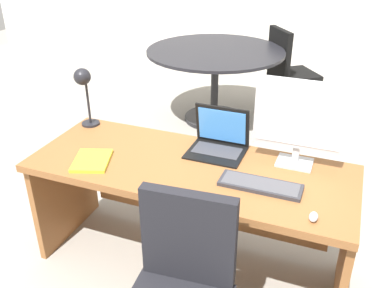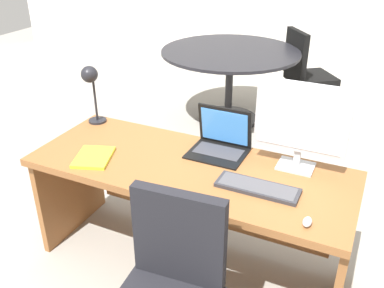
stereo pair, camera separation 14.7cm
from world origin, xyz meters
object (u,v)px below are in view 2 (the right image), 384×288
(desk_lamp, at_px, (91,82))
(meeting_chair_near, at_px, (305,81))
(monitor, at_px, (301,121))
(book, at_px, (94,157))
(laptop, at_px, (222,138))
(meeting_table, at_px, (230,68))
(desk, at_px, (193,189))
(keyboard, at_px, (258,188))
(mouse, at_px, (307,222))

(desk_lamp, height_order, meeting_chair_near, desk_lamp)
(monitor, height_order, book, monitor)
(laptop, bearing_deg, meeting_chair_near, 89.42)
(desk_lamp, height_order, meeting_table, desk_lamp)
(laptop, xyz_separation_m, meeting_chair_near, (0.02, 2.48, -0.42))
(meeting_table, bearing_deg, book, -89.01)
(book, bearing_deg, monitor, 20.44)
(desk, bearing_deg, book, -158.35)
(monitor, relative_size, desk_lamp, 1.24)
(keyboard, height_order, meeting_table, meeting_table)
(mouse, bearing_deg, book, 176.15)
(desk_lamp, relative_size, book, 1.33)
(desk, relative_size, monitor, 3.69)
(monitor, xyz_separation_m, meeting_chair_near, (-0.43, 2.50, -0.63))
(meeting_table, xyz_separation_m, meeting_chair_near, (0.70, 0.54, -0.22))
(keyboard, bearing_deg, desk, 164.83)
(desk, bearing_deg, monitor, 19.24)
(desk, xyz_separation_m, monitor, (0.55, 0.19, 0.48))
(monitor, xyz_separation_m, desk_lamp, (-1.38, 0.01, 0.01))
(laptop, bearing_deg, keyboard, -44.28)
(keyboard, distance_m, meeting_chair_near, 2.84)
(desk, relative_size, desk_lamp, 4.57)
(laptop, height_order, keyboard, laptop)
(keyboard, height_order, mouse, mouse)
(laptop, height_order, mouse, laptop)
(laptop, xyz_separation_m, book, (-0.63, -0.42, -0.07))
(monitor, bearing_deg, laptop, 178.07)
(desk, bearing_deg, laptop, 65.76)
(desk, relative_size, laptop, 5.55)
(meeting_chair_near, bearing_deg, desk_lamp, -110.91)
(laptop, height_order, desk_lamp, desk_lamp)
(desk_lamp, height_order, book, desk_lamp)
(laptop, relative_size, book, 1.10)
(desk_lamp, bearing_deg, monitor, -0.28)
(laptop, bearing_deg, desk_lamp, -179.47)
(monitor, distance_m, meeting_table, 2.29)
(desk_lamp, bearing_deg, meeting_table, 82.58)
(monitor, relative_size, meeting_table, 0.35)
(keyboard, relative_size, meeting_table, 0.30)
(desk, distance_m, mouse, 0.80)
(desk_lamp, bearing_deg, book, -54.52)
(monitor, xyz_separation_m, book, (-1.09, -0.41, -0.28))
(keyboard, bearing_deg, desk_lamp, 165.97)
(keyboard, relative_size, book, 1.42)
(laptop, xyz_separation_m, mouse, (0.62, -0.51, -0.06))
(desk, distance_m, keyboard, 0.48)
(mouse, height_order, meeting_chair_near, meeting_chair_near)
(laptop, bearing_deg, desk, -114.24)
(desk_lamp, relative_size, meeting_table, 0.28)
(monitor, relative_size, meeting_chair_near, 0.53)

